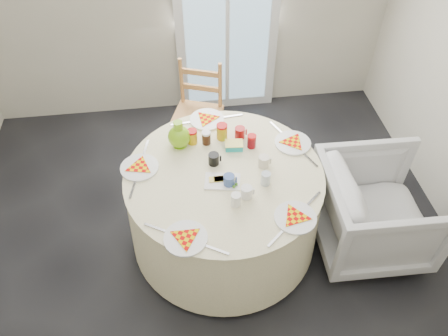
{
  "coord_description": "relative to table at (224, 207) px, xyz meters",
  "views": [
    {
      "loc": [
        -0.13,
        -1.91,
        2.97
      ],
      "look_at": [
        0.14,
        0.19,
        0.8
      ],
      "focal_mm": 35.0,
      "sensor_mm": 36.0,
      "label": 1
    }
  ],
  "objects": [
    {
      "name": "floor",
      "position": [
        -0.14,
        -0.19,
        -0.38
      ],
      "size": [
        4.0,
        4.0,
        0.0
      ],
      "primitive_type": "plane",
      "color": "black",
      "rests_on": "ground"
    },
    {
      "name": "glass_door",
      "position": [
        0.26,
        1.76,
        0.68
      ],
      "size": [
        1.0,
        0.08,
        2.1
      ],
      "primitive_type": "cube",
      "color": "silver",
      "rests_on": "floor"
    },
    {
      "name": "table",
      "position": [
        0.0,
        0.0,
        0.0
      ],
      "size": [
        1.46,
        1.46,
        0.74
      ],
      "primitive_type": "cylinder",
      "color": "#FEF0B8",
      "rests_on": "floor"
    },
    {
      "name": "wooden_chair",
      "position": [
        -0.11,
        1.02,
        0.09
      ],
      "size": [
        0.53,
        0.52,
        0.94
      ],
      "primitive_type": null,
      "rotation": [
        0.0,
        0.0,
        -0.35
      ],
      "color": "#B3743F",
      "rests_on": "floor"
    },
    {
      "name": "armchair",
      "position": [
        1.14,
        -0.19,
        0.02
      ],
      "size": [
        0.79,
        0.84,
        0.84
      ],
      "primitive_type": "imported",
      "rotation": [
        0.0,
        0.0,
        1.55
      ],
      "color": "silver",
      "rests_on": "floor"
    },
    {
      "name": "place_settings",
      "position": [
        0.0,
        0.0,
        0.4
      ],
      "size": [
        1.64,
        1.64,
        0.03
      ],
      "primitive_type": null,
      "rotation": [
        0.0,
        0.0,
        -0.11
      ],
      "color": "silver",
      "rests_on": "table"
    },
    {
      "name": "jar_cluster",
      "position": [
        0.01,
        0.3,
        0.45
      ],
      "size": [
        0.55,
        0.38,
        0.14
      ],
      "primitive_type": null,
      "rotation": [
        0.0,
        0.0,
        0.3
      ],
      "color": "#933F15",
      "rests_on": "table"
    },
    {
      "name": "butter_tub",
      "position": [
        0.11,
        0.25,
        0.41
      ],
      "size": [
        0.14,
        0.11,
        0.05
      ],
      "primitive_type": "cube",
      "rotation": [
        0.0,
        0.0,
        -0.09
      ],
      "color": "#1BAFAF",
      "rests_on": "table"
    },
    {
      "name": "green_pitcher",
      "position": [
        -0.29,
        0.34,
        0.49
      ],
      "size": [
        0.18,
        0.18,
        0.22
      ],
      "primitive_type": null,
      "rotation": [
        0.0,
        0.0,
        0.06
      ],
      "color": "#7BBE14",
      "rests_on": "table"
    },
    {
      "name": "cheese_platter",
      "position": [
        -0.02,
        -0.08,
        0.4
      ],
      "size": [
        0.27,
        0.2,
        0.03
      ],
      "primitive_type": null,
      "rotation": [
        0.0,
        0.0,
        -0.17
      ],
      "color": "silver",
      "rests_on": "table"
    },
    {
      "name": "mugs_glasses",
      "position": [
        0.12,
        -0.01,
        0.44
      ],
      "size": [
        0.64,
        0.64,
        0.11
      ],
      "primitive_type": null,
      "rotation": [
        0.0,
        0.0,
        0.1
      ],
      "color": "#989898",
      "rests_on": "table"
    }
  ]
}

